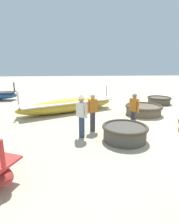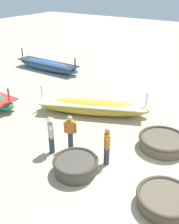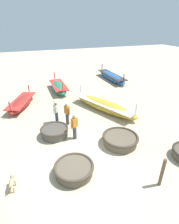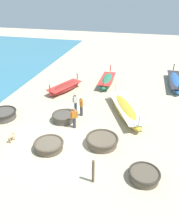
# 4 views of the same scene
# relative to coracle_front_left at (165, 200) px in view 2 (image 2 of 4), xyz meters

# --- Properties ---
(ground_plane) EXTENTS (80.00, 80.00, 0.00)m
(ground_plane) POSITION_rel_coracle_front_left_xyz_m (0.29, 0.35, -0.27)
(ground_plane) COLOR #C6B793
(coracle_front_left) EXTENTS (1.83, 1.83, 0.50)m
(coracle_front_left) POSITION_rel_coracle_front_left_xyz_m (0.00, 0.00, 0.00)
(coracle_front_left) COLOR brown
(coracle_front_left) RESTS_ON ground
(coracle_tilted) EXTENTS (1.68, 1.68, 0.58)m
(coracle_tilted) POSITION_rel_coracle_front_left_xyz_m (-0.26, 3.29, 0.04)
(coracle_tilted) COLOR #4C473F
(coracle_tilted) RESTS_ON ground
(coracle_beside_post) EXTENTS (2.04, 2.04, 0.54)m
(coracle_beside_post) POSITION_rel_coracle_front_left_xyz_m (3.06, 1.20, 0.03)
(coracle_beside_post) COLOR brown
(coracle_beside_post) RESTS_ON ground
(long_boat_red_hull) EXTENTS (1.27, 5.88, 1.39)m
(long_boat_red_hull) POSITION_rel_coracle_front_left_xyz_m (8.26, 12.44, 0.13)
(long_boat_red_hull) COLOR #285693
(long_boat_red_hull) RESTS_ON ground
(long_boat_white_hull) EXTENTS (3.62, 5.95, 1.41)m
(long_boat_white_hull) POSITION_rel_coracle_front_left_xyz_m (4.04, 5.42, 0.13)
(long_boat_white_hull) COLOR gold
(long_boat_white_hull) RESTS_ON ground
(fisherman_standing_left) EXTENTS (0.39, 0.41, 1.67)m
(fisherman_standing_left) POSITION_rel_coracle_front_left_xyz_m (0.19, 4.85, 0.69)
(fisherman_standing_left) COLOR #2D425B
(fisherman_standing_left) RESTS_ON ground
(fisherman_hauling) EXTENTS (0.35, 0.49, 1.57)m
(fisherman_hauling) POSITION_rel_coracle_front_left_xyz_m (0.81, 4.35, 0.56)
(fisherman_hauling) COLOR #383842
(fisherman_hauling) RESTS_ON ground
(fisherman_with_hat) EXTENTS (0.48, 0.35, 1.57)m
(fisherman_with_hat) POSITION_rel_coracle_front_left_xyz_m (0.80, 2.60, 0.56)
(fisherman_with_hat) COLOR #383842
(fisherman_with_hat) RESTS_ON ground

